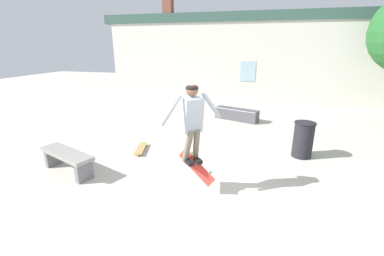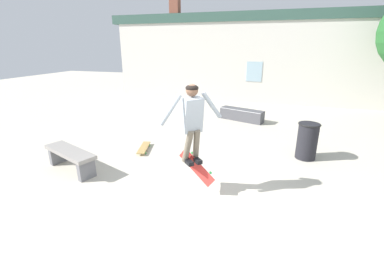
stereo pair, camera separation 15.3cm
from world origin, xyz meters
TOP-DOWN VIEW (x-y plane):
  - ground_plane at (0.00, 0.00)m, footprint 40.00×40.00m
  - building_backdrop at (-0.04, 9.07)m, footprint 14.11×0.52m
  - park_bench at (-3.06, 0.58)m, footprint 1.51×0.90m
  - skate_ledge at (0.06, 5.68)m, footprint 1.64×0.93m
  - trash_bin at (1.93, 2.77)m, footprint 0.51×0.51m
  - skater at (-0.28, 0.54)m, footprint 0.94×0.88m
  - skateboard_flipping at (-0.20, 0.56)m, footprint 0.74×0.26m
  - skateboard_resting at (-2.08, 2.08)m, footprint 0.40×0.85m

SIDE VIEW (x-z plane):
  - ground_plane at x=0.00m, z-range 0.00..0.00m
  - skateboard_resting at x=-2.08m, z-range 0.03..0.11m
  - skate_ledge at x=0.06m, z-range 0.00..0.43m
  - park_bench at x=-3.06m, z-range 0.10..0.58m
  - trash_bin at x=1.93m, z-range 0.02..0.91m
  - skateboard_flipping at x=-0.20m, z-range 0.17..0.81m
  - skater at x=-0.28m, z-range 0.73..2.15m
  - building_backdrop at x=-0.04m, z-range -0.50..4.77m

